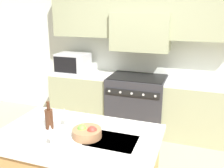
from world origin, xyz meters
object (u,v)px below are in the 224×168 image
at_px(wine_glass_far, 65,114).
at_px(fruit_bowl, 87,132).
at_px(microwave, 73,63).
at_px(range_stove, 137,103).
at_px(wine_bottle, 49,118).
at_px(wine_glass_near, 50,132).

relative_size(wine_glass_far, fruit_bowl, 0.72).
height_order(microwave, wine_glass_far, microwave).
height_order(range_stove, wine_bottle, wine_bottle).
height_order(range_stove, microwave, microwave).
bearing_deg(range_stove, wine_glass_far, -98.29).
distance_m(microwave, wine_bottle, 2.15).
relative_size(wine_bottle, wine_glass_near, 1.43).
height_order(microwave, wine_bottle, microwave).
height_order(range_stove, fruit_bowl, fruit_bowl).
relative_size(range_stove, wine_bottle, 3.39).
xyz_separation_m(microwave, fruit_bowl, (1.20, -2.03, -0.15)).
bearing_deg(microwave, wine_glass_near, -66.71).
relative_size(range_stove, microwave, 1.71).
relative_size(microwave, wine_glass_far, 2.84).
distance_m(range_stove, wine_bottle, 2.09).
bearing_deg(wine_bottle, wine_glass_near, -55.03).
height_order(range_stove, wine_glass_near, wine_glass_near).
height_order(microwave, fruit_bowl, microwave).
relative_size(wine_glass_near, fruit_bowl, 0.72).
relative_size(microwave, fruit_bowl, 2.05).
xyz_separation_m(range_stove, wine_bottle, (-0.40, -1.98, 0.52)).
distance_m(wine_bottle, fruit_bowl, 0.42).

